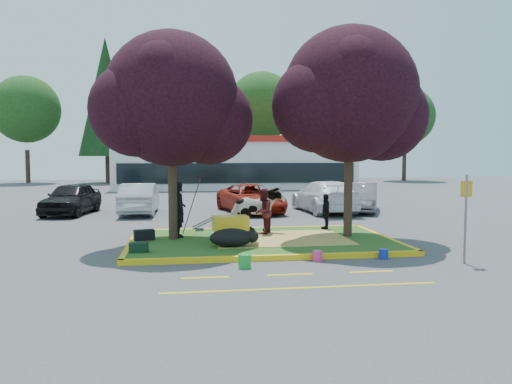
{
  "coord_description": "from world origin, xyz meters",
  "views": [
    {
      "loc": [
        -2.5,
        -15.52,
        2.81
      ],
      "look_at": [
        -0.12,
        0.5,
        1.62
      ],
      "focal_mm": 35.0,
      "sensor_mm": 36.0,
      "label": 1
    }
  ],
  "objects": [
    {
      "name": "bucket_blue",
      "position": [
        2.9,
        -2.8,
        0.14
      ],
      "size": [
        0.29,
        0.29,
        0.27
      ],
      "primitive_type": "cylinder",
      "rotation": [
        0.0,
        0.0,
        0.19
      ],
      "color": "#162DB6",
      "rests_on": "ground"
    },
    {
      "name": "retail_building",
      "position": [
        2.0,
        27.98,
        2.25
      ],
      "size": [
        20.4,
        8.4,
        4.4
      ],
      "color": "silver",
      "rests_on": "ground"
    },
    {
      "name": "tree_purple_right",
      "position": [
        2.92,
        0.18,
        4.56
      ],
      "size": [
        5.3,
        4.4,
        6.82
      ],
      "color": "black",
      "rests_on": "median_island"
    },
    {
      "name": "fire_lane_stripe_b",
      "position": [
        0.0,
        -4.2,
        0.0
      ],
      "size": [
        1.1,
        0.12,
        0.01
      ],
      "primitive_type": "cube",
      "color": "yellow",
      "rests_on": "ground"
    },
    {
      "name": "visitor_b",
      "position": [
        2.62,
        1.8,
        0.79
      ],
      "size": [
        0.35,
        0.76,
        1.27
      ],
      "primitive_type": "imported",
      "rotation": [
        0.0,
        0.0,
        -1.63
      ],
      "color": "black",
      "rests_on": "median_island"
    },
    {
      "name": "curb_far",
      "position": [
        0.0,
        2.58,
        0.07
      ],
      "size": [
        8.3,
        0.16,
        0.15
      ],
      "primitive_type": "cube",
      "color": "yellow",
      "rests_on": "ground"
    },
    {
      "name": "curb_near",
      "position": [
        0.0,
        -2.58,
        0.07
      ],
      "size": [
        8.3,
        0.16,
        0.15
      ],
      "primitive_type": "cube",
      "color": "yellow",
      "rests_on": "ground"
    },
    {
      "name": "treeline",
      "position": [
        1.23,
        37.61,
        7.73
      ],
      "size": [
        46.58,
        7.8,
        14.63
      ],
      "color": "black",
      "rests_on": "ground"
    },
    {
      "name": "fire_lane_stripe_a",
      "position": [
        -2.0,
        -4.2,
        0.0
      ],
      "size": [
        1.1,
        0.12,
        0.01
      ],
      "primitive_type": "cube",
      "color": "yellow",
      "rests_on": "ground"
    },
    {
      "name": "car_white",
      "position": [
        4.46,
        8.28,
        0.78
      ],
      "size": [
        2.52,
        5.5,
        1.56
      ],
      "primitive_type": "imported",
      "rotation": [
        0.0,
        0.0,
        3.21
      ],
      "color": "white",
      "rests_on": "ground"
    },
    {
      "name": "car_grey",
      "position": [
        6.33,
        8.21,
        0.72
      ],
      "size": [
        3.07,
        4.59,
        1.43
      ],
      "primitive_type": "imported",
      "rotation": [
        0.0,
        0.0,
        -0.4
      ],
      "color": "slate",
      "rests_on": "ground"
    },
    {
      "name": "bucket_pink",
      "position": [
        1.04,
        -2.8,
        0.14
      ],
      "size": [
        0.33,
        0.33,
        0.28
      ],
      "primitive_type": "cylinder",
      "rotation": [
        0.0,
        0.0,
        0.35
      ],
      "color": "#E33277",
      "rests_on": "ground"
    },
    {
      "name": "wheelbarrow",
      "position": [
        -1.0,
        0.04,
        0.67
      ],
      "size": [
        2.0,
        0.73,
        0.75
      ],
      "rotation": [
        0.0,
        0.0,
        0.06
      ],
      "color": "black",
      "rests_on": "median_island"
    },
    {
      "name": "car_red",
      "position": [
        0.85,
        8.7,
        0.7
      ],
      "size": [
        3.32,
        5.38,
        1.39
      ],
      "primitive_type": "imported",
      "rotation": [
        0.0,
        0.0,
        0.21
      ],
      "color": "maroon",
      "rests_on": "ground"
    },
    {
      "name": "tree_purple_left",
      "position": [
        -2.78,
        0.38,
        4.36
      ],
      "size": [
        5.06,
        4.2,
        6.51
      ],
      "color": "black",
      "rests_on": "median_island"
    },
    {
      "name": "calf",
      "position": [
        -1.11,
        -1.25,
        0.42
      ],
      "size": [
        1.31,
        0.8,
        0.55
      ],
      "primitive_type": "ellipsoid",
      "rotation": [
        0.0,
        0.0,
        0.07
      ],
      "color": "black",
      "rests_on": "median_island"
    },
    {
      "name": "sign_post",
      "position": [
        4.73,
        -3.68,
        1.42
      ],
      "size": [
        0.33,
        0.06,
        2.32
      ],
      "rotation": [
        0.0,
        0.0,
        0.09
      ],
      "color": "slate",
      "rests_on": "ground"
    },
    {
      "name": "curb_right",
      "position": [
        4.08,
        0.0,
        0.07
      ],
      "size": [
        0.16,
        5.3,
        0.15
      ],
      "primitive_type": "cube",
      "color": "yellow",
      "rests_on": "ground"
    },
    {
      "name": "gear_bag_green",
      "position": [
        -3.7,
        -1.66,
        0.28
      ],
      "size": [
        0.51,
        0.33,
        0.26
      ],
      "primitive_type": "cube",
      "rotation": [
        0.0,
        0.0,
        -0.05
      ],
      "color": "black",
      "rests_on": "median_island"
    },
    {
      "name": "fire_lane_long",
      "position": [
        0.0,
        -5.4,
        0.0
      ],
      "size": [
        6.0,
        0.1,
        0.01
      ],
      "primitive_type": "cube",
      "color": "yellow",
      "rests_on": "ground"
    },
    {
      "name": "fire_lane_stripe_c",
      "position": [
        2.0,
        -4.2,
        0.0
      ],
      "size": [
        1.1,
        0.12,
        0.01
      ],
      "primitive_type": "cube",
      "color": "yellow",
      "rests_on": "ground"
    },
    {
      "name": "gear_bag_dark",
      "position": [
        -3.7,
        0.37,
        0.31
      ],
      "size": [
        0.69,
        0.48,
        0.32
      ],
      "primitive_type": "cube",
      "rotation": [
        0.0,
        0.0,
        0.24
      ],
      "color": "black",
      "rests_on": "median_island"
    },
    {
      "name": "ground",
      "position": [
        0.0,
        0.0,
        0.0
      ],
      "size": [
        90.0,
        90.0,
        0.0
      ],
      "primitive_type": "plane",
      "color": "#424244",
      "rests_on": "ground"
    },
    {
      "name": "cow",
      "position": [
        -0.01,
        1.13,
        0.94
      ],
      "size": [
        2.05,
        1.51,
        1.58
      ],
      "primitive_type": "imported",
      "rotation": [
        0.0,
        0.0,
        1.97
      ],
      "color": "white",
      "rests_on": "median_island"
    },
    {
      "name": "car_black",
      "position": [
        -7.73,
        9.15,
        0.76
      ],
      "size": [
        2.48,
        4.71,
        1.53
      ],
      "primitive_type": "imported",
      "rotation": [
        0.0,
        0.0,
        -0.16
      ],
      "color": "black",
      "rests_on": "ground"
    },
    {
      "name": "median_island",
      "position": [
        0.0,
        0.0,
        0.07
      ],
      "size": [
        8.0,
        5.0,
        0.15
      ],
      "primitive_type": "cube",
      "color": "#214D18",
      "rests_on": "ground"
    },
    {
      "name": "curb_left",
      "position": [
        -4.08,
        0.0,
        0.07
      ],
      "size": [
        0.16,
        5.3,
        0.15
      ],
      "primitive_type": "cube",
      "color": "yellow",
      "rests_on": "ground"
    },
    {
      "name": "handler",
      "position": [
        -2.6,
        0.81,
        1.05
      ],
      "size": [
        0.54,
        0.72,
        1.79
      ],
      "primitive_type": "imported",
      "rotation": [
        0.0,
        0.0,
        1.75
      ],
      "color": "black",
      "rests_on": "median_island"
    },
    {
      "name": "straw_bedding",
      "position": [
        0.6,
        0.0,
        0.15
      ],
      "size": [
        4.2,
        3.0,
        0.01
      ],
      "primitive_type": "cube",
      "color": "#CAB253",
      "rests_on": "median_island"
    },
    {
      "name": "visitor_a",
      "position": [
        0.18,
        0.94,
        0.92
      ],
      "size": [
        0.85,
        0.93,
        1.54
      ],
      "primitive_type": "imported",
      "rotation": [
        0.0,
        0.0,
        -2.02
      ],
      "color": "#4C151A",
      "rests_on": "median_island"
    },
    {
      "name": "bucket_green",
      "position": [
        -0.98,
        -3.35,
        0.17
      ],
      "size": [
        0.33,
        0.33,
        0.34
      ],
      "primitive_type": "cylinder",
      "rotation": [
        0.0,
        0.0,
        -0.02
      ],
      "color": "#169130",
      "rests_on": "ground"
    },
    {
      "name": "car_silver",
      "position": [
        -4.53,
        8.83,
        0.74
      ],
      "size": [
        1.66,
        4.54,
        1.49
      ],
      "primitive_type": "imported",
      "rotation": [
        0.0,
        0.0,
        3.12
      ],
      "color": "#ABAFB3",
      "rests_on": "ground"
    }
  ]
}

